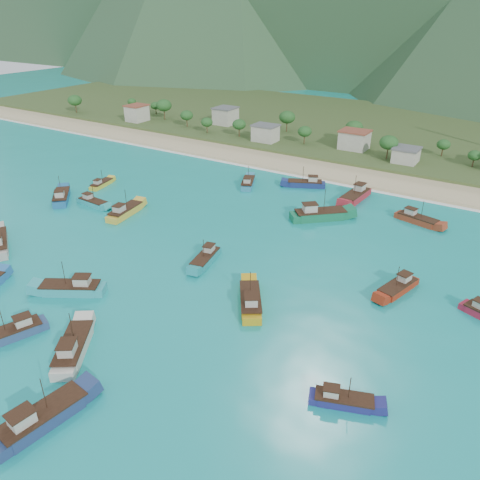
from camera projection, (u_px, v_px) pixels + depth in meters
The scene contains 23 objects.
ground at pixel (165, 284), 87.41m from camera, with size 600.00×600.00×0.00m, color #0C798C.
beach at pixel (329, 171), 147.08m from camera, with size 400.00×18.00×1.20m, color beige.
land at pixel (387, 132), 193.15m from camera, with size 400.00×110.00×2.40m, color #385123.
surf_line at pixel (317, 180), 139.90m from camera, with size 400.00×2.50×0.08m, color white.
village at pixel (394, 147), 155.29m from camera, with size 217.86×28.43×6.48m.
vegetation at pixel (319, 133), 169.68m from camera, with size 275.54×26.27×8.95m.
boat_0 at pixel (319, 215), 113.53m from camera, with size 12.86×12.25×8.11m.
boat_1 at pixel (62, 197), 124.60m from camera, with size 10.87×10.76×6.98m.
boat_2 at pixel (248, 183), 134.89m from camera, with size 6.96×10.51×6.01m.
boat_7 at pixel (343, 401), 60.88m from camera, with size 8.87×5.25×5.04m.
boat_10 at pixel (250, 302), 80.79m from camera, with size 9.10×11.28×6.70m.
boat_11 at pixel (12, 333), 73.12m from camera, with size 6.48×10.77×6.12m.
boat_13 at pixel (125, 212), 115.86m from camera, with size 5.17×11.88×6.79m.
boat_15 at pixel (398, 288), 84.95m from camera, with size 5.55×10.35×5.87m.
boat_18 at pixel (73, 348), 69.66m from camera, with size 9.65×11.73×7.00m.
boat_19 at pixel (306, 184), 134.13m from camera, with size 11.15×7.51×6.39m.
boat_20 at pixel (93, 203), 121.75m from camera, with size 9.71×3.42×5.64m.
boat_22 at pixel (42, 419), 57.81m from camera, with size 5.07×12.41×7.12m.
boat_23 at pixel (102, 184), 134.54m from camera, with size 4.22×8.88×5.05m.
boat_24 at pixel (72, 289), 84.37m from camera, with size 11.81×8.91×6.90m.
boat_25 at pixel (417, 220), 111.87m from camera, with size 10.89×5.63×6.17m.
boat_26 at pixel (206, 259), 94.77m from camera, with size 4.82×10.20×5.80m.
boat_27 at pixel (355, 196), 124.89m from camera, with size 4.70×12.96×7.51m.
Camera 1 is at (51.63, -55.38, 46.63)m, focal length 35.00 mm.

